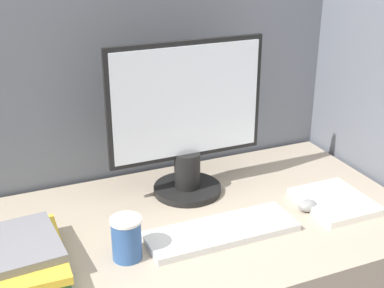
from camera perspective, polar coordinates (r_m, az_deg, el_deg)
The scene contains 8 objects.
cubicle_panel_rear at distance 1.81m, azimuth -5.64°, elevation -0.62°, with size 1.73×0.04×1.67m.
cubicle_panel_right at distance 1.86m, azimuth 19.21°, elevation -1.29°, with size 0.04×0.77×1.67m.
monitor at distance 1.58m, azimuth -0.56°, elevation 2.03°, with size 0.48×0.21×0.47m.
keyboard at distance 1.46m, azimuth 3.18°, elevation -9.28°, with size 0.41×0.14×0.02m.
mouse at distance 1.60m, azimuth 12.25°, elevation -6.43°, with size 0.06×0.04×0.03m.
coffee_cup at distance 1.35m, azimuth -7.00°, elevation -9.96°, with size 0.08×0.08×0.11m.
book_stack at distance 1.38m, azimuth -18.65°, elevation -11.41°, with size 0.25×0.30×0.07m.
paper_pile at distance 1.65m, azimuth 14.96°, elevation -5.97°, with size 0.19×0.22×0.02m.
Camera 1 is at (-0.49, -0.84, 1.56)m, focal length 50.00 mm.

